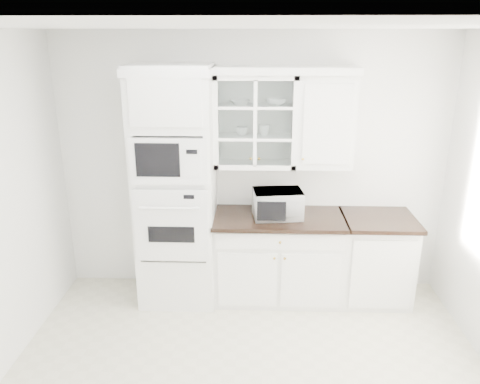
{
  "coord_description": "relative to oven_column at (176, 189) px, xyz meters",
  "views": [
    {
      "loc": [
        0.04,
        -2.95,
        2.66
      ],
      "look_at": [
        -0.1,
        1.05,
        1.3
      ],
      "focal_mm": 35.0,
      "sensor_mm": 36.0,
      "label": 1
    }
  ],
  "objects": [
    {
      "name": "cup_b",
      "position": [
        0.87,
        0.17,
        0.56
      ],
      "size": [
        0.14,
        0.14,
        0.11
      ],
      "primitive_type": "imported",
      "rotation": [
        0.0,
        0.0,
        -0.24
      ],
      "color": "white",
      "rests_on": "upper_cabinet_glass"
    },
    {
      "name": "cup_a",
      "position": [
        0.65,
        0.16,
        0.55
      ],
      "size": [
        0.14,
        0.14,
        0.09
      ],
      "primitive_type": "imported",
      "rotation": [
        0.0,
        0.0,
        -0.31
      ],
      "color": "white",
      "rests_on": "upper_cabinet_glass"
    },
    {
      "name": "countertop_microwave",
      "position": [
        1.01,
        0.01,
        -0.14
      ],
      "size": [
        0.52,
        0.45,
        0.28
      ],
      "primitive_type": "imported",
      "rotation": [
        0.0,
        0.0,
        3.27
      ],
      "color": "white",
      "rests_on": "base_cabinet_run"
    },
    {
      "name": "base_cabinet_run",
      "position": [
        1.03,
        0.03,
        -0.74
      ],
      "size": [
        1.32,
        0.67,
        0.92
      ],
      "color": "white",
      "rests_on": "ground"
    },
    {
      "name": "bowl_a",
      "position": [
        0.63,
        0.17,
        0.83
      ],
      "size": [
        0.22,
        0.22,
        0.05
      ],
      "primitive_type": "imported",
      "rotation": [
        0.0,
        0.0,
        0.2
      ],
      "color": "white",
      "rests_on": "upper_cabinet_glass"
    },
    {
      "name": "extra_base_cabinet",
      "position": [
        2.03,
        0.03,
        -0.74
      ],
      "size": [
        0.72,
        0.67,
        0.92
      ],
      "color": "white",
      "rests_on": "ground"
    },
    {
      "name": "room_shell",
      "position": [
        0.75,
        -0.99,
        0.58
      ],
      "size": [
        4.0,
        3.5,
        2.7
      ],
      "color": "white",
      "rests_on": "ground"
    },
    {
      "name": "upper_cabinet_solid",
      "position": [
        1.46,
        0.17,
        0.65
      ],
      "size": [
        0.55,
        0.33,
        0.9
      ],
      "primitive_type": "cube",
      "color": "white",
      "rests_on": "room_shell"
    },
    {
      "name": "crown_molding",
      "position": [
        0.68,
        0.14,
        1.14
      ],
      "size": [
        2.14,
        0.38,
        0.07
      ],
      "primitive_type": "cube",
      "color": "white",
      "rests_on": "room_shell"
    },
    {
      "name": "upper_cabinet_glass",
      "position": [
        0.78,
        0.17,
        0.65
      ],
      "size": [
        0.8,
        0.33,
        0.9
      ],
      "color": "white",
      "rests_on": "room_shell"
    },
    {
      "name": "oven_column",
      "position": [
        0.0,
        0.0,
        0.0
      ],
      "size": [
        0.76,
        0.68,
        2.4
      ],
      "color": "white",
      "rests_on": "ground"
    },
    {
      "name": "bowl_b",
      "position": [
        0.98,
        0.16,
        0.84
      ],
      "size": [
        0.25,
        0.25,
        0.06
      ],
      "primitive_type": "imported",
      "rotation": [
        0.0,
        0.0,
        0.3
      ],
      "color": "white",
      "rests_on": "upper_cabinet_glass"
    }
  ]
}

